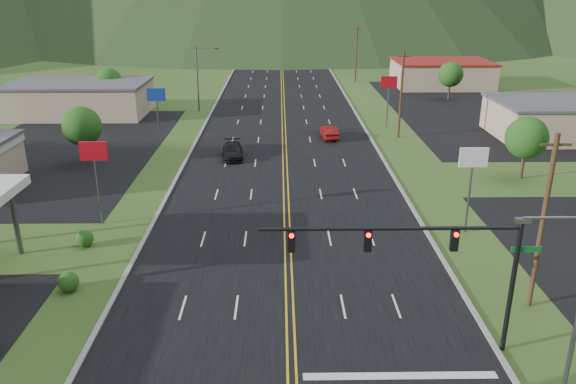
{
  "coord_description": "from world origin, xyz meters",
  "views": [
    {
      "loc": [
        -0.51,
        -9.25,
        17.05
      ],
      "look_at": [
        -0.0,
        24.5,
        4.5
      ],
      "focal_mm": 35.0,
      "sensor_mm": 36.0,
      "label": 1
    }
  ],
  "objects_px": {
    "streetlight_west": "(200,74)",
    "car_dark_mid": "(233,151)",
    "traffic_signal": "(431,253)",
    "streetlight_east": "(574,301)",
    "car_red_far": "(329,132)"
  },
  "relations": [
    {
      "from": "streetlight_west",
      "to": "car_dark_mid",
      "type": "distance_m",
      "value": 24.31
    },
    {
      "from": "traffic_signal",
      "to": "streetlight_west",
      "type": "distance_m",
      "value": 58.88
    },
    {
      "from": "streetlight_east",
      "to": "car_red_far",
      "type": "bearing_deg",
      "value": 97.53
    },
    {
      "from": "car_dark_mid",
      "to": "car_red_far",
      "type": "xyz_separation_m",
      "value": [
        10.7,
        7.7,
        0.01
      ]
    },
    {
      "from": "traffic_signal",
      "to": "car_red_far",
      "type": "distance_m",
      "value": 40.91
    },
    {
      "from": "car_dark_mid",
      "to": "traffic_signal",
      "type": "bearing_deg",
      "value": -75.16
    },
    {
      "from": "streetlight_east",
      "to": "streetlight_west",
      "type": "height_order",
      "value": "same"
    },
    {
      "from": "streetlight_west",
      "to": "car_red_far",
      "type": "xyz_separation_m",
      "value": [
        16.96,
        -15.37,
        -4.44
      ]
    },
    {
      "from": "car_dark_mid",
      "to": "car_red_far",
      "type": "distance_m",
      "value": 13.18
    },
    {
      "from": "car_red_far",
      "to": "car_dark_mid",
      "type": "bearing_deg",
      "value": 31.45
    },
    {
      "from": "car_dark_mid",
      "to": "streetlight_west",
      "type": "bearing_deg",
      "value": 100.16
    },
    {
      "from": "car_dark_mid",
      "to": "car_red_far",
      "type": "relative_size",
      "value": 1.12
    },
    {
      "from": "streetlight_east",
      "to": "car_red_far",
      "type": "height_order",
      "value": "streetlight_east"
    },
    {
      "from": "streetlight_west",
      "to": "car_red_far",
      "type": "distance_m",
      "value": 23.31
    },
    {
      "from": "streetlight_west",
      "to": "car_red_far",
      "type": "bearing_deg",
      "value": -42.18
    }
  ]
}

